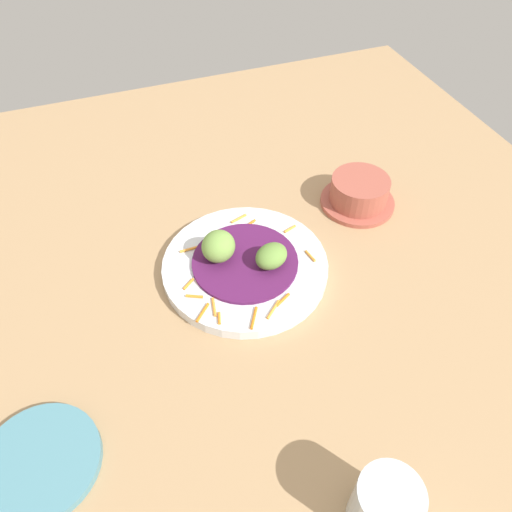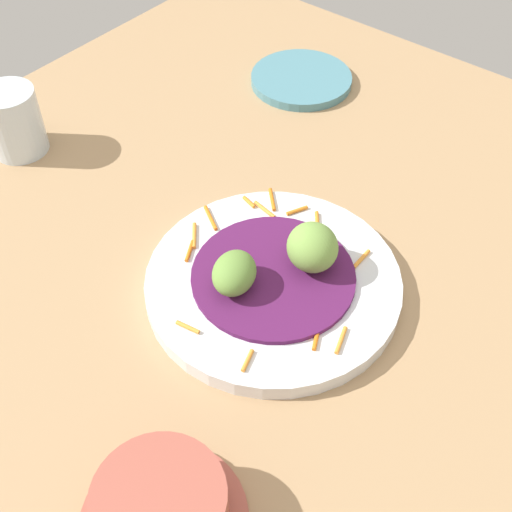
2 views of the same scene
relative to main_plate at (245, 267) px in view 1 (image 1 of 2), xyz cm
name	(u,v)px [view 1 (image 1 of 2)]	position (x,y,z in cm)	size (l,w,h in cm)	color
table_surface	(266,242)	(-5.37, 5.37, -1.87)	(110.00, 110.00, 2.00)	tan
main_plate	(245,267)	(0.00, 0.00, 0.00)	(24.85, 24.85, 1.74)	silver
cabbage_bed	(245,262)	(0.00, 0.00, 1.13)	(15.88, 15.88, 0.52)	#51194C
carrot_garnish	(240,279)	(2.89, -1.84, 1.07)	(21.65, 20.20, 0.40)	orange
guac_scoop_left	(218,246)	(-2.00, -3.38, 3.68)	(5.23, 4.89, 4.57)	#759E47
guac_scoop_center	(271,256)	(2.00, 3.38, 3.11)	(5.09, 4.05, 3.43)	olive
side_plate_small	(40,462)	(19.29, -30.95, -0.30)	(13.51, 13.51, 1.14)	teal
terracotta_bowl	(359,193)	(-7.81, 23.23, 1.52)	(12.68, 12.68, 5.20)	#A85142
water_glass	(384,506)	(37.10, 1.60, 3.11)	(6.53, 6.53, 7.95)	silver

